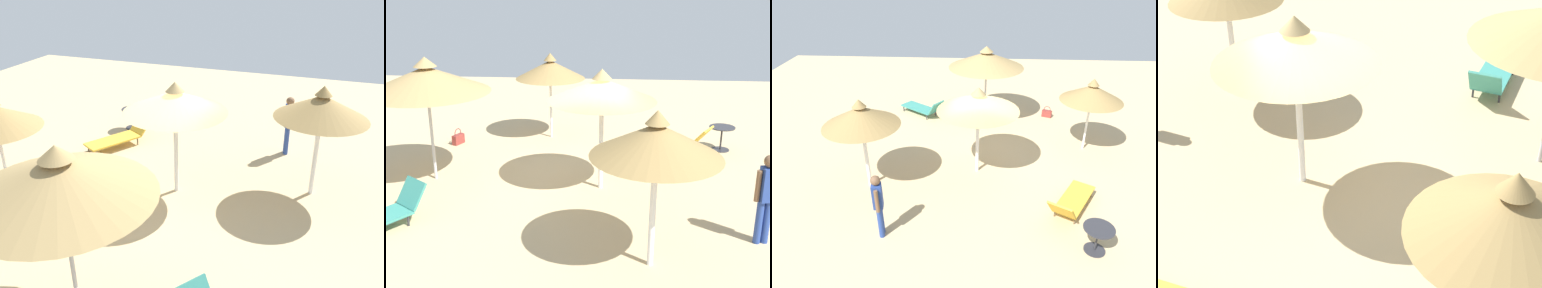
# 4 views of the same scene
# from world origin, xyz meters

# --- Properties ---
(ground) EXTENTS (24.00, 24.00, 0.10)m
(ground) POSITION_xyz_m (0.00, 0.00, -0.05)
(ground) COLOR tan
(parasol_umbrella_near_left) EXTENTS (2.00, 2.00, 2.50)m
(parasol_umbrella_near_left) POSITION_xyz_m (-1.00, 3.27, 2.03)
(parasol_umbrella_near_left) COLOR white
(parasol_umbrella_near_left) RESTS_ON ground
(parasol_umbrella_far_right) EXTENTS (2.37, 2.37, 2.72)m
(parasol_umbrella_far_right) POSITION_xyz_m (0.60, -0.32, 2.27)
(parasol_umbrella_far_right) COLOR white
(parasol_umbrella_far_right) RESTS_ON ground
(lounge_chair_far_left) EXTENTS (1.61, 1.92, 0.77)m
(lounge_chair_far_left) POSITION_xyz_m (-3.47, -2.63, 0.31)
(lounge_chair_far_left) COLOR teal
(lounge_chair_far_left) RESTS_ON ground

